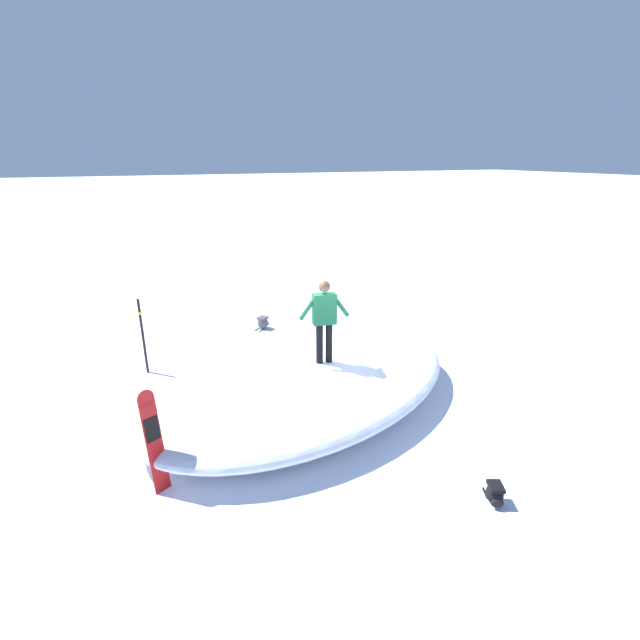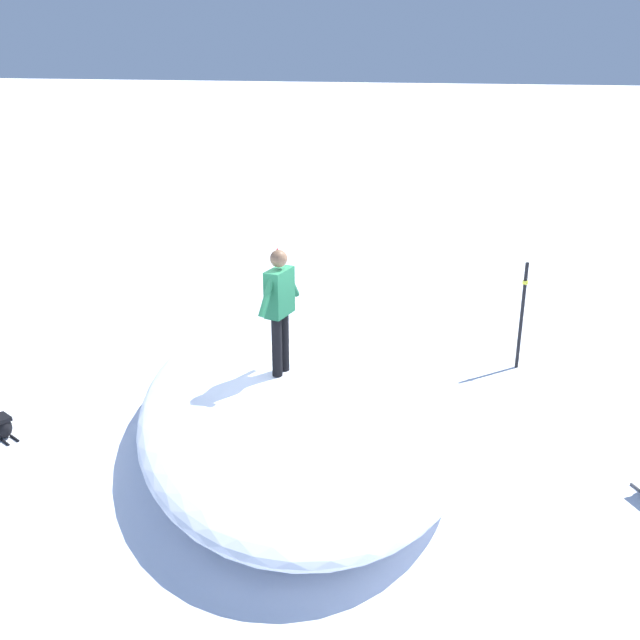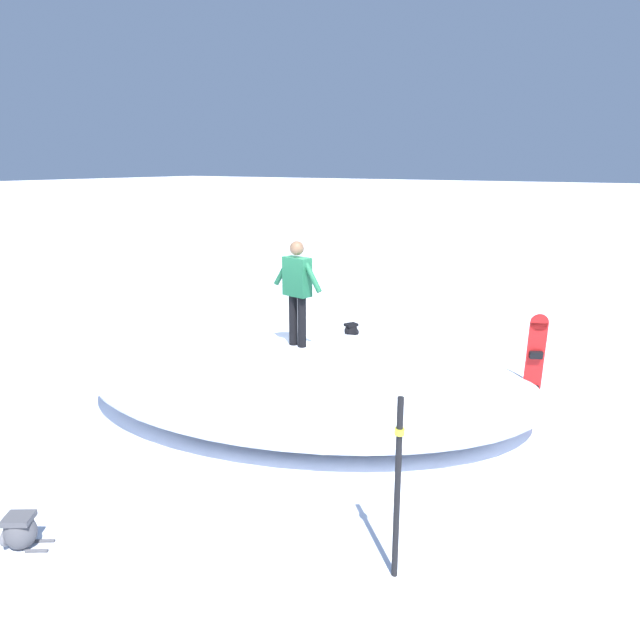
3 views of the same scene
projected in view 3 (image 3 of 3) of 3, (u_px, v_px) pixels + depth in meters
The scene contains 7 objects.
ground at pixel (298, 392), 10.50m from camera, with size 240.00×240.00×0.00m, color white.
snow_mound at pixel (308, 381), 9.65m from camera, with size 7.37×4.53×0.98m, color white.
snowboarder_standing at pixel (297, 286), 9.62m from camera, with size 0.30×1.04×1.73m.
snowboard_primary_upright at pixel (534, 366), 9.15m from camera, with size 0.29×0.33×1.73m.
backpack_near at pixel (351, 330), 13.75m from camera, with size 0.51×0.39×0.33m.
backpack_far at pixel (19, 531), 6.22m from camera, with size 0.47×0.54×0.38m.
trail_marker_pole at pixel (398, 486), 5.60m from camera, with size 0.10×0.10×1.87m.
Camera 3 is at (8.05, 5.64, 3.93)m, focal length 33.47 mm.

